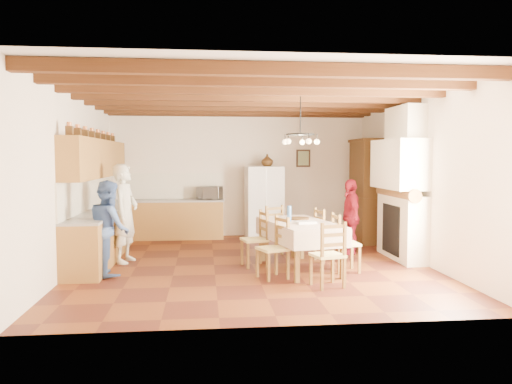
% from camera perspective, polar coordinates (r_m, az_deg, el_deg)
% --- Properties ---
extents(floor, '(6.00, 6.50, 0.02)m').
position_cam_1_polar(floor, '(8.85, -0.45, -8.30)').
color(floor, '#461C12').
rests_on(floor, ground).
extents(ceiling, '(6.00, 6.50, 0.02)m').
position_cam_1_polar(ceiling, '(8.72, -0.46, 11.47)').
color(ceiling, silver).
rests_on(ceiling, ground).
extents(wall_back, '(6.00, 0.02, 3.00)m').
position_cam_1_polar(wall_back, '(11.91, -1.96, 2.19)').
color(wall_back, beige).
rests_on(wall_back, ground).
extents(wall_front, '(6.00, 0.02, 3.00)m').
position_cam_1_polar(wall_front, '(5.43, 2.84, 0.02)').
color(wall_front, beige).
rests_on(wall_front, ground).
extents(wall_left, '(0.02, 6.50, 3.00)m').
position_cam_1_polar(wall_left, '(8.89, -20.15, 1.33)').
color(wall_left, beige).
rests_on(wall_left, ground).
extents(wall_right, '(0.02, 6.50, 3.00)m').
position_cam_1_polar(wall_right, '(9.43, 18.07, 1.52)').
color(wall_right, beige).
rests_on(wall_right, ground).
extents(ceiling_beams, '(6.00, 6.30, 0.16)m').
position_cam_1_polar(ceiling_beams, '(8.71, -0.46, 10.81)').
color(ceiling_beams, '#3B1E0C').
rests_on(ceiling_beams, ground).
extents(lower_cabinets_left, '(0.60, 4.30, 0.86)m').
position_cam_1_polar(lower_cabinets_left, '(9.95, -16.78, -4.53)').
color(lower_cabinets_left, olive).
rests_on(lower_cabinets_left, ground).
extents(lower_cabinets_back, '(2.30, 0.60, 0.86)m').
position_cam_1_polar(lower_cabinets_back, '(11.67, -9.46, -3.17)').
color(lower_cabinets_back, olive).
rests_on(lower_cabinets_back, ground).
extents(countertop_left, '(0.62, 4.30, 0.04)m').
position_cam_1_polar(countertop_left, '(9.89, -16.83, -1.95)').
color(countertop_left, gray).
rests_on(countertop_left, lower_cabinets_left).
extents(countertop_back, '(2.34, 0.62, 0.04)m').
position_cam_1_polar(countertop_back, '(11.63, -9.48, -0.97)').
color(countertop_back, gray).
rests_on(countertop_back, lower_cabinets_back).
extents(backsplash_left, '(0.03, 4.30, 0.60)m').
position_cam_1_polar(backsplash_left, '(9.92, -18.49, -0.12)').
color(backsplash_left, white).
rests_on(backsplash_left, ground).
extents(backsplash_back, '(2.30, 0.03, 0.60)m').
position_cam_1_polar(backsplash_back, '(11.89, -9.42, 0.68)').
color(backsplash_back, white).
rests_on(backsplash_back, ground).
extents(upper_cabinets, '(0.35, 4.20, 0.70)m').
position_cam_1_polar(upper_cabinets, '(9.86, -17.66, 3.66)').
color(upper_cabinets, olive).
rests_on(upper_cabinets, ground).
extents(fireplace, '(0.56, 1.60, 2.80)m').
position_cam_1_polar(fireplace, '(9.51, 15.97, 0.97)').
color(fireplace, beige).
rests_on(fireplace, ground).
extents(wall_picture, '(0.34, 0.03, 0.42)m').
position_cam_1_polar(wall_picture, '(12.08, 5.42, 3.86)').
color(wall_picture, '#312218').
rests_on(wall_picture, ground).
extents(refrigerator, '(0.87, 0.73, 1.66)m').
position_cam_1_polar(refrigerator, '(11.57, 0.92, -1.18)').
color(refrigerator, white).
rests_on(refrigerator, floor).
extents(hutch, '(0.56, 1.27, 2.27)m').
position_cam_1_polar(hutch, '(11.33, 12.48, 0.16)').
color(hutch, '#3A2410').
rests_on(hutch, floor).
extents(dining_table, '(1.28, 1.99, 0.80)m').
position_cam_1_polar(dining_table, '(8.36, 5.02, -3.96)').
color(dining_table, beige).
rests_on(dining_table, floor).
extents(chandelier, '(0.47, 0.47, 0.03)m').
position_cam_1_polar(chandelier, '(8.29, 5.08, 6.57)').
color(chandelier, black).
rests_on(chandelier, ground).
extents(chair_left_near, '(0.53, 0.54, 0.96)m').
position_cam_1_polar(chair_left_near, '(7.76, 1.90, -6.37)').
color(chair_left_near, brown).
rests_on(chair_left_near, floor).
extents(chair_left_far, '(0.48, 0.49, 0.96)m').
position_cam_1_polar(chair_left_far, '(8.60, -0.19, -5.35)').
color(chair_left_far, brown).
rests_on(chair_left_far, floor).
extents(chair_right_near, '(0.42, 0.44, 0.96)m').
position_cam_1_polar(chair_right_near, '(8.35, 10.23, -5.69)').
color(chair_right_near, brown).
rests_on(chair_right_near, floor).
extents(chair_right_far, '(0.48, 0.49, 0.96)m').
position_cam_1_polar(chair_right_far, '(9.12, 8.23, -4.85)').
color(chair_right_far, brown).
rests_on(chair_right_far, floor).
extents(chair_end_near, '(0.51, 0.49, 0.96)m').
position_cam_1_polar(chair_end_near, '(7.34, 8.18, -7.01)').
color(chair_end_near, brown).
rests_on(chair_end_near, floor).
extents(chair_end_far, '(0.55, 0.54, 0.96)m').
position_cam_1_polar(chair_end_far, '(9.41, 2.70, -4.54)').
color(chair_end_far, brown).
rests_on(chair_end_far, floor).
extents(person_man, '(0.56, 0.72, 1.76)m').
position_cam_1_polar(person_man, '(9.17, -14.73, -2.37)').
color(person_man, silver).
rests_on(person_man, floor).
extents(person_woman_blue, '(0.82, 0.90, 1.51)m').
position_cam_1_polar(person_woman_blue, '(8.28, -16.45, -3.93)').
color(person_woman_blue, '#4666A8').
rests_on(person_woman_blue, floor).
extents(person_woman_red, '(0.39, 0.86, 1.45)m').
position_cam_1_polar(person_woman_red, '(9.89, 10.75, -2.75)').
color(person_woman_red, maroon).
rests_on(person_woman_red, floor).
extents(microwave, '(0.63, 0.52, 0.30)m').
position_cam_1_polar(microwave, '(11.59, -5.33, -0.11)').
color(microwave, silver).
rests_on(microwave, countertop_back).
extents(fridge_vase, '(0.28, 0.28, 0.29)m').
position_cam_1_polar(fridge_vase, '(11.53, 1.29, 3.65)').
color(fridge_vase, '#3A2410').
rests_on(fridge_vase, refrigerator).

